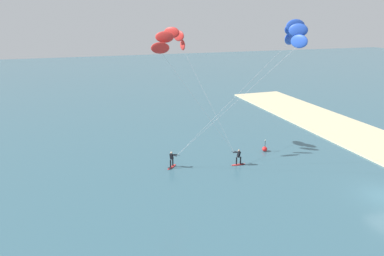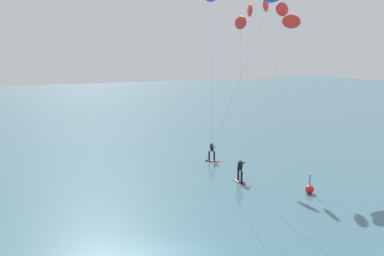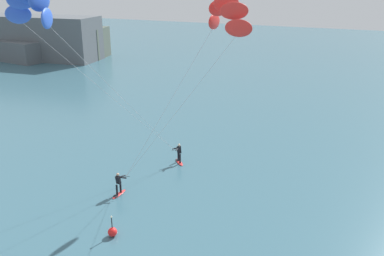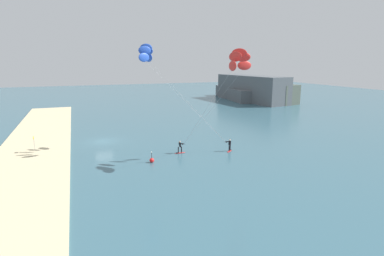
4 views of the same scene
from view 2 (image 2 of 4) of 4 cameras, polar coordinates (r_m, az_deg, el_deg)
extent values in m
ellipsoid|color=red|center=(40.34, 2.36, -3.91)|extent=(1.30, 1.33, 0.08)
cube|color=black|center=(40.44, 1.79, -3.81)|extent=(0.40, 0.40, 0.02)
cylinder|color=black|center=(40.19, 2.66, -3.34)|extent=(0.14, 0.14, 0.78)
cylinder|color=black|center=(40.30, 2.06, -3.30)|extent=(0.14, 0.14, 0.78)
cube|color=black|center=(40.10, 2.37, -2.35)|extent=(0.44, 0.44, 0.63)
sphere|color=beige|center=(40.02, 2.37, -1.76)|extent=(0.20, 0.20, 0.20)
cylinder|color=black|center=(39.54, 2.49, -2.30)|extent=(0.23, 0.52, 0.03)
cylinder|color=black|center=(39.82, 2.58, -2.17)|extent=(0.09, 0.60, 0.15)
cylinder|color=black|center=(39.78, 2.27, -2.18)|extent=(0.48, 0.50, 0.15)
cylinder|color=#B2B2B7|center=(33.56, 2.35, 5.03)|extent=(5.61, 9.01, 10.86)
cylinder|color=#B2B2B7|center=(33.88, 5.40, 5.04)|extent=(2.23, 10.37, 10.86)
ellipsoid|color=red|center=(34.10, 5.72, -6.37)|extent=(0.42, 1.51, 0.08)
cube|color=black|center=(33.75, 6.09, -6.45)|extent=(0.30, 0.29, 0.02)
cylinder|color=black|center=(34.17, 5.53, -5.59)|extent=(0.14, 0.14, 0.78)
cylinder|color=black|center=(33.81, 5.93, -5.75)|extent=(0.14, 0.14, 0.78)
cube|color=black|center=(33.82, 5.75, -4.54)|extent=(0.31, 0.33, 0.63)
sphere|color=tan|center=(33.72, 5.76, -3.84)|extent=(0.20, 0.20, 0.20)
cylinder|color=black|center=(34.30, 5.98, -4.09)|extent=(0.43, 0.39, 0.03)
cylinder|color=black|center=(34.06, 5.69, -4.13)|extent=(0.35, 0.58, 0.15)
cylinder|color=black|center=(34.01, 6.05, -4.15)|extent=(0.60, 0.29, 0.15)
ellipsoid|color=red|center=(40.22, 11.76, 12.31)|extent=(1.85, 0.42, 1.10)
ellipsoid|color=red|center=(40.41, 10.68, 13.74)|extent=(1.83, 0.91, 1.10)
ellipsoid|color=red|center=(40.69, 8.80, 14.29)|extent=(1.58, 1.46, 1.10)
ellipsoid|color=red|center=(40.93, 6.91, 13.76)|extent=(1.08, 1.79, 1.10)
ellipsoid|color=red|center=(41.04, 5.79, 12.38)|extent=(0.42, 1.85, 1.10)
cylinder|color=#B2B2B7|center=(36.85, 9.06, 4.54)|extent=(6.82, 3.31, 9.90)
cylinder|color=#B2B2B7|center=(37.30, 5.87, 4.66)|extent=(4.00, 6.44, 9.90)
sphere|color=red|center=(32.13, 13.83, -7.11)|extent=(0.56, 0.56, 0.56)
cylinder|color=#262628|center=(31.96, 13.87, -6.02)|extent=(0.06, 0.06, 0.70)
sphere|color=#F2F2CC|center=(31.86, 13.90, -5.31)|extent=(0.12, 0.12, 0.12)
camera|label=1|loc=(43.43, -43.22, 13.61)|focal=31.93mm
camera|label=3|loc=(34.56, 54.48, 14.47)|focal=39.21mm
camera|label=4|loc=(57.50, 47.74, 8.99)|focal=28.62mm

